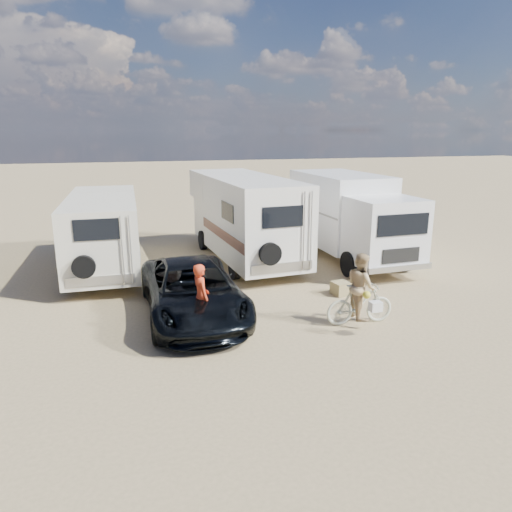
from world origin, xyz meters
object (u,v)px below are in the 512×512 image
object	(u,v)px
bike_parked	(379,262)
cooler	(190,288)
bike_man	(202,319)
rider_woman	(361,292)
dark_suv	(193,290)
box_truck	(351,219)
rv_main	(244,219)
rv_left	(104,234)
crate	(341,288)
rider_man	(201,304)
bike_woman	(360,304)

from	to	relation	value
bike_parked	cooler	xyz separation A→B (m)	(-6.75, -0.39, -0.24)
cooler	bike_man	bearing A→B (deg)	-72.96
rider_woman	bike_parked	xyz separation A→B (m)	(2.82, 3.89, -0.43)
dark_suv	box_truck	bearing A→B (deg)	30.92
dark_suv	rider_woman	world-z (taller)	rider_woman
bike_man	cooler	distance (m)	3.13
rv_main	bike_parked	size ratio (longest dim) A/B	4.48
rv_left	bike_man	distance (m)	7.02
crate	bike_parked	bearing A→B (deg)	36.55
bike_man	rider_man	xyz separation A→B (m)	(0.00, 0.00, 0.40)
box_truck	cooler	size ratio (longest dim) A/B	13.56
rv_main	bike_man	distance (m)	7.22
bike_man	rider_woman	xyz separation A→B (m)	(4.09, -0.39, 0.44)
rider_woman	bike_parked	bearing A→B (deg)	-32.84
dark_suv	rider_man	world-z (taller)	rider_man
rv_main	bike_woman	world-z (taller)	rv_main
bike_woman	rider_woman	distance (m)	0.32
rider_woman	dark_suv	bearing A→B (deg)	70.43
dark_suv	bike_parked	world-z (taller)	dark_suv
rider_man	bike_parked	xyz separation A→B (m)	(6.91, 3.50, -0.40)
rider_man	rider_woman	world-z (taller)	rider_woman
box_truck	bike_parked	bearing A→B (deg)	-87.74
rv_left	crate	size ratio (longest dim) A/B	13.47
bike_man	rider_man	distance (m)	0.40
rv_main	rider_woman	distance (m)	7.10
rv_main	bike_man	xyz separation A→B (m)	(-2.79, -6.55, -1.19)
rv_left	box_truck	bearing A→B (deg)	-5.61
bike_parked	crate	bearing A→B (deg)	132.26
dark_suv	bike_woman	bearing A→B (deg)	-23.25
dark_suv	rider_man	xyz separation A→B (m)	(0.02, -1.33, 0.09)
box_truck	rv_main	bearing A→B (deg)	163.32
box_truck	crate	distance (m)	4.48
dark_suv	cooler	world-z (taller)	dark_suv
rv_left	box_truck	world-z (taller)	box_truck
bike_man	crate	size ratio (longest dim) A/B	3.26
crate	box_truck	bearing A→B (deg)	59.87
rv_main	box_truck	xyz separation A→B (m)	(3.98, -1.06, 0.01)
rv_left	bike_man	size ratio (longest dim) A/B	4.14
cooler	crate	xyz separation A→B (m)	(4.48, -1.29, 0.00)
rv_left	crate	xyz separation A→B (m)	(7.02, -4.71, -1.14)
crate	cooler	bearing A→B (deg)	163.90
bike_parked	cooler	size ratio (longest dim) A/B	3.34
box_truck	bike_woman	size ratio (longest dim) A/B	3.68
rider_man	rv_main	bearing A→B (deg)	-33.89
bike_man	bike_woman	world-z (taller)	bike_woman
rv_main	crate	distance (m)	5.27
box_truck	bike_woman	xyz separation A→B (m)	(-2.68, -5.88, -1.09)
dark_suv	bike_woman	xyz separation A→B (m)	(4.11, -1.71, -0.20)
dark_suv	rider_man	size ratio (longest dim) A/B	3.21
rider_woman	crate	size ratio (longest dim) A/B	3.46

